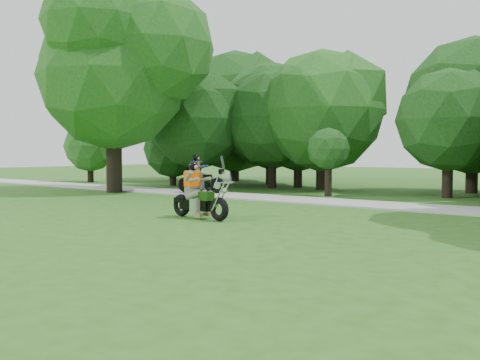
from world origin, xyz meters
The scene contains 6 objects.
ground centered at (0.00, 0.00, 0.00)m, with size 100.00×100.00×0.00m, color #2B5819.
walkway centered at (0.00, 8.00, 0.03)m, with size 60.00×2.20×0.06m, color #A3A39E.
tree_line centered at (1.02, 14.60, 3.66)m, with size 39.53×11.94×7.81m.
big_tree_west centered at (-10.54, 6.85, 5.76)m, with size 8.64×6.56×9.96m.
chopper_motorcycle centered at (-1.45, 1.95, 0.56)m, with size 2.12×0.64×1.51m.
touring_motorcycle centered at (-6.89, 7.95, 0.64)m, with size 2.02×1.14×1.59m.
Camera 1 is at (8.09, -8.45, 1.75)m, focal length 40.00 mm.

